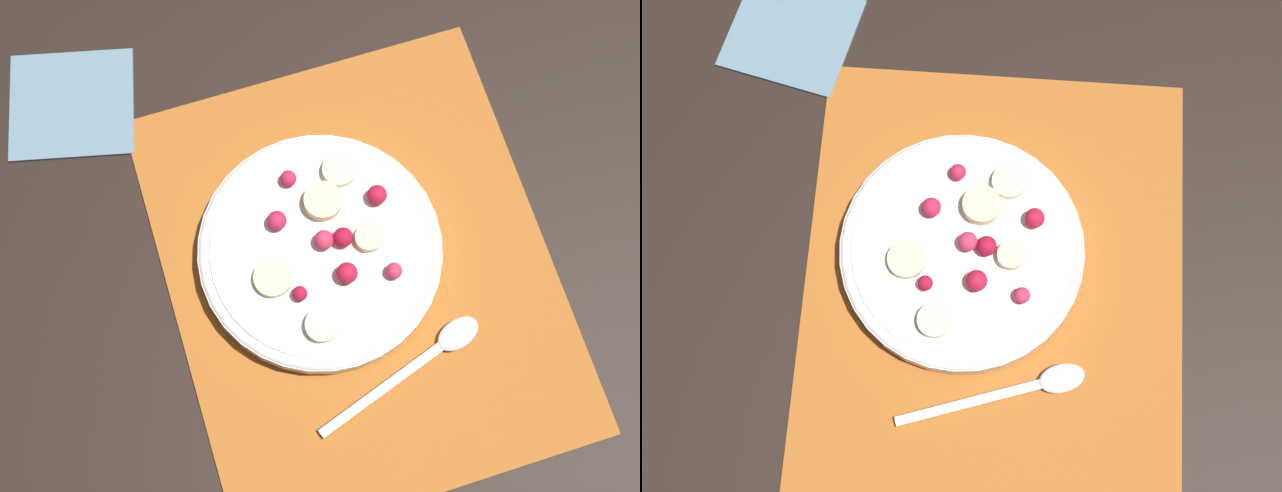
# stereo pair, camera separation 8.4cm
# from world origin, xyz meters

# --- Properties ---
(ground_plane) EXTENTS (3.00, 3.00, 0.00)m
(ground_plane) POSITION_xyz_m (0.00, 0.00, 0.00)
(ground_plane) COLOR black
(placemat) EXTENTS (0.44, 0.37, 0.01)m
(placemat) POSITION_xyz_m (0.00, 0.00, 0.00)
(placemat) COLOR #B26023
(placemat) RESTS_ON ground_plane
(fruit_bowl) EXTENTS (0.23, 0.23, 0.05)m
(fruit_bowl) POSITION_xyz_m (-0.03, -0.03, 0.02)
(fruit_bowl) COLOR white
(fruit_bowl) RESTS_ON placemat
(spoon) EXTENTS (0.07, 0.18, 0.01)m
(spoon) POSITION_xyz_m (0.10, 0.04, 0.01)
(spoon) COLOR silver
(spoon) RESTS_ON placemat
(napkin) EXTENTS (0.14, 0.15, 0.01)m
(napkin) POSITION_xyz_m (-0.26, -0.23, 0.00)
(napkin) COLOR slate
(napkin) RESTS_ON ground_plane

